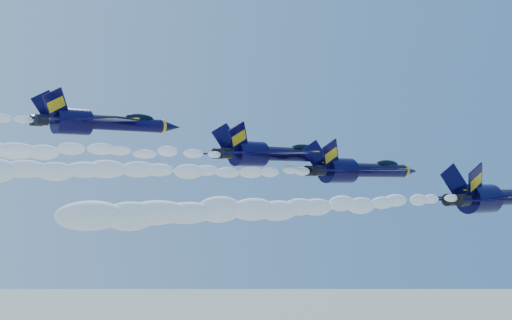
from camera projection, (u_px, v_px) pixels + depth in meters
jet_lead at (500, 197)px, 77.33m from camera, size 20.02×16.42×7.44m
smoke_trail_jet_lead at (303, 207)px, 58.69m from camera, size 41.58×2.23×2.01m
jet_second at (360, 170)px, 81.93m from camera, size 18.29×15.01×6.80m
smoke_trail_jet_second at (143, 171)px, 63.76m from camera, size 41.58×2.04×1.83m
jet_third at (273, 154)px, 79.58m from camera, size 17.82×14.62×6.62m
smoke_trail_jet_third at (25, 150)px, 61.55m from camera, size 41.58×1.99×1.79m
jet_fourth at (102, 122)px, 77.87m from camera, size 17.93×14.71×6.66m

